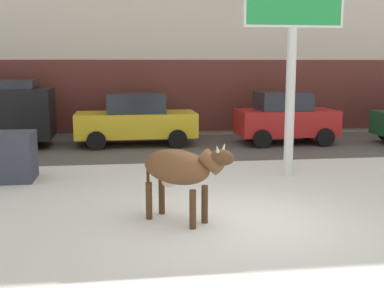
{
  "coord_description": "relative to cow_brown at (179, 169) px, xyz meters",
  "views": [
    {
      "loc": [
        -1.95,
        -8.49,
        2.89
      ],
      "look_at": [
        -0.55,
        2.17,
        1.1
      ],
      "focal_mm": 45.81,
      "sensor_mm": 36.0,
      "label": 1
    }
  ],
  "objects": [
    {
      "name": "pedestrian_by_cars",
      "position": [
        -3.75,
        11.2,
        -0.11
      ],
      "size": [
        0.36,
        0.24,
        1.73
      ],
      "color": "#282833",
      "rests_on": "ground"
    },
    {
      "name": "road_strip",
      "position": [
        1.05,
        8.16,
        -0.99
      ],
      "size": [
        60.0,
        5.6,
        0.01
      ],
      "primitive_type": "cube",
      "color": "#514F4C",
      "rests_on": "ground"
    },
    {
      "name": "car_yellow_sedan",
      "position": [
        -0.63,
        8.68,
        -0.09
      ],
      "size": [
        4.24,
        2.06,
        1.84
      ],
      "color": "gold",
      "rests_on": "ground"
    },
    {
      "name": "pedestrian_near_billboard",
      "position": [
        -4.45,
        11.2,
        -0.11
      ],
      "size": [
        0.36,
        0.24,
        1.73
      ],
      "color": "#282833",
      "rests_on": "ground"
    },
    {
      "name": "ground_plane",
      "position": [
        1.05,
        -0.12,
        -0.99
      ],
      "size": [
        120.0,
        120.0,
        0.0
      ],
      "primitive_type": "plane",
      "color": "white"
    },
    {
      "name": "car_red_hatchback",
      "position": [
        4.71,
        8.33,
        -0.07
      ],
      "size": [
        3.54,
        1.98,
        1.86
      ],
      "color": "red",
      "rests_on": "ground"
    },
    {
      "name": "cow_brown",
      "position": [
        0.0,
        0.0,
        0.0
      ],
      "size": [
        1.7,
        1.56,
        1.54
      ],
      "color": "brown",
      "rests_on": "ground"
    },
    {
      "name": "billboard",
      "position": [
        3.17,
        3.33,
        3.32
      ],
      "size": [
        2.52,
        0.24,
        5.56
      ],
      "color": "silver",
      "rests_on": "ground"
    }
  ]
}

